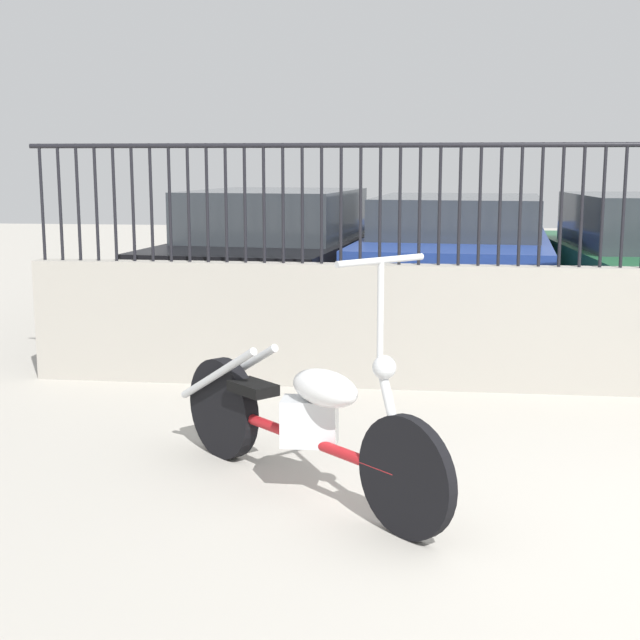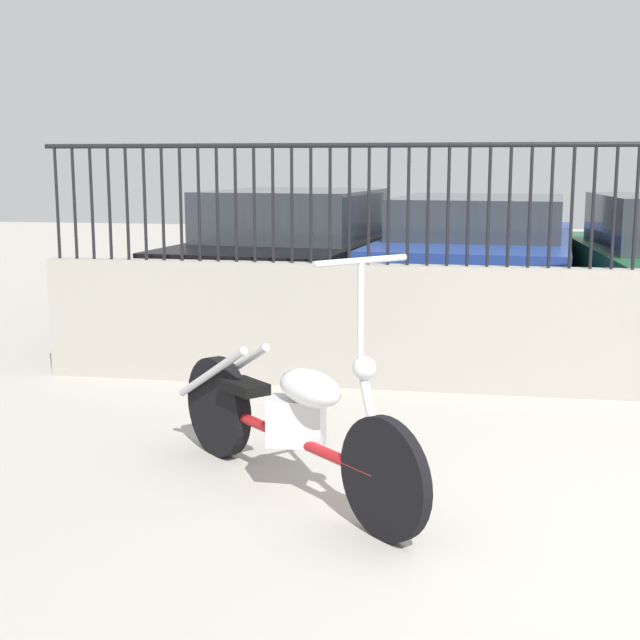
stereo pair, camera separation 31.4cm
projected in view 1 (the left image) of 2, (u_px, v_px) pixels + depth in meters
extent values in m
cube|color=#9E998E|center=(606.00, 331.00, 6.50)|extent=(8.68, 0.18, 0.93)
cylinder|color=black|center=(42.00, 202.00, 6.85)|extent=(0.02, 0.02, 0.89)
cylinder|color=black|center=(60.00, 202.00, 6.83)|extent=(0.02, 0.02, 0.89)
cylinder|color=black|center=(78.00, 203.00, 6.82)|extent=(0.02, 0.02, 0.89)
cylinder|color=black|center=(96.00, 203.00, 6.80)|extent=(0.02, 0.02, 0.89)
cylinder|color=black|center=(115.00, 203.00, 6.78)|extent=(0.02, 0.02, 0.89)
cylinder|color=black|center=(133.00, 203.00, 6.76)|extent=(0.02, 0.02, 0.89)
cylinder|color=black|center=(151.00, 203.00, 6.75)|extent=(0.02, 0.02, 0.89)
cylinder|color=black|center=(170.00, 203.00, 6.73)|extent=(0.02, 0.02, 0.89)
cylinder|color=black|center=(188.00, 203.00, 6.71)|extent=(0.02, 0.02, 0.89)
cylinder|color=black|center=(207.00, 203.00, 6.70)|extent=(0.02, 0.02, 0.89)
cylinder|color=black|center=(226.00, 203.00, 6.68)|extent=(0.02, 0.02, 0.89)
cylinder|color=black|center=(245.00, 203.00, 6.66)|extent=(0.02, 0.02, 0.89)
cylinder|color=black|center=(264.00, 204.00, 6.64)|extent=(0.02, 0.02, 0.89)
cylinder|color=black|center=(283.00, 204.00, 6.63)|extent=(0.02, 0.02, 0.89)
cylinder|color=black|center=(302.00, 204.00, 6.61)|extent=(0.02, 0.02, 0.89)
cylinder|color=black|center=(322.00, 204.00, 6.59)|extent=(0.02, 0.02, 0.89)
cylinder|color=black|center=(341.00, 204.00, 6.58)|extent=(0.02, 0.02, 0.89)
cylinder|color=black|center=(361.00, 204.00, 6.56)|extent=(0.02, 0.02, 0.89)
cylinder|color=black|center=(380.00, 204.00, 6.54)|extent=(0.02, 0.02, 0.89)
cylinder|color=black|center=(400.00, 204.00, 6.52)|extent=(0.02, 0.02, 0.89)
cylinder|color=black|center=(420.00, 204.00, 6.51)|extent=(0.02, 0.02, 0.89)
cylinder|color=black|center=(440.00, 205.00, 6.49)|extent=(0.02, 0.02, 0.89)
cylinder|color=black|center=(460.00, 205.00, 6.47)|extent=(0.02, 0.02, 0.89)
cylinder|color=black|center=(480.00, 205.00, 6.46)|extent=(0.02, 0.02, 0.89)
cylinder|color=black|center=(500.00, 205.00, 6.44)|extent=(0.02, 0.02, 0.89)
cylinder|color=black|center=(520.00, 205.00, 6.42)|extent=(0.02, 0.02, 0.89)
cylinder|color=black|center=(541.00, 205.00, 6.40)|extent=(0.02, 0.02, 0.89)
cylinder|color=black|center=(561.00, 205.00, 6.39)|extent=(0.02, 0.02, 0.89)
cylinder|color=black|center=(582.00, 205.00, 6.37)|extent=(0.02, 0.02, 0.89)
cylinder|color=black|center=(603.00, 205.00, 6.35)|extent=(0.02, 0.02, 0.89)
cylinder|color=black|center=(624.00, 206.00, 6.33)|extent=(0.02, 0.02, 0.89)
cylinder|color=black|center=(617.00, 145.00, 6.27)|extent=(8.68, 0.04, 0.04)
cylinder|color=black|center=(406.00, 477.00, 4.00)|extent=(0.45, 0.43, 0.57)
cylinder|color=black|center=(223.00, 408.00, 5.13)|extent=(0.48, 0.47, 0.58)
cylinder|color=#AD191E|center=(303.00, 438.00, 4.56)|extent=(1.03, 0.98, 0.06)
cube|color=silver|center=(309.00, 422.00, 4.51)|extent=(0.28, 0.18, 0.24)
ellipsoid|color=white|center=(325.00, 388.00, 4.38)|extent=(0.46, 0.45, 0.18)
cube|color=black|center=(253.00, 388.00, 4.87)|extent=(0.31, 0.31, 0.06)
cylinder|color=silver|center=(393.00, 419.00, 4.03)|extent=(0.19, 0.18, 0.51)
sphere|color=silver|center=(384.00, 367.00, 4.03)|extent=(0.11, 0.11, 0.11)
cylinder|color=silver|center=(380.00, 312.00, 4.01)|extent=(0.03, 0.03, 0.46)
cylinder|color=silver|center=(381.00, 260.00, 3.97)|extent=(0.38, 0.40, 0.03)
cylinder|color=silver|center=(217.00, 374.00, 5.00)|extent=(0.57, 0.54, 0.42)
cylinder|color=silver|center=(238.00, 371.00, 5.09)|extent=(0.57, 0.54, 0.42)
cylinder|color=black|center=(247.00, 275.00, 10.94)|extent=(0.18, 0.65, 0.64)
cylinder|color=black|center=(376.00, 279.00, 10.58)|extent=(0.18, 0.65, 0.64)
cylinder|color=black|center=(162.00, 308.00, 8.44)|extent=(0.18, 0.65, 0.64)
cylinder|color=black|center=(327.00, 315.00, 8.07)|extent=(0.18, 0.65, 0.64)
cube|color=black|center=(281.00, 268.00, 9.47)|extent=(2.17, 4.38, 0.67)
cube|color=#2D3338|center=(275.00, 214.00, 9.16)|extent=(1.76, 2.18, 0.50)
cylinder|color=black|center=(395.00, 273.00, 11.14)|extent=(0.17, 0.65, 0.64)
cylinder|color=black|center=(535.00, 277.00, 10.79)|extent=(0.17, 0.65, 0.64)
cylinder|color=black|center=(359.00, 307.00, 8.50)|extent=(0.17, 0.65, 0.64)
cylinder|color=black|center=(543.00, 313.00, 8.15)|extent=(0.17, 0.65, 0.64)
cube|color=navy|center=(458.00, 266.00, 9.60)|extent=(2.20, 4.56, 0.70)
cube|color=#2D3338|center=(458.00, 216.00, 9.29)|extent=(1.82, 2.26, 0.40)
cylinder|color=black|center=(544.00, 278.00, 10.64)|extent=(0.15, 0.65, 0.64)
cylinder|color=black|center=(595.00, 313.00, 8.15)|extent=(0.15, 0.65, 0.64)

